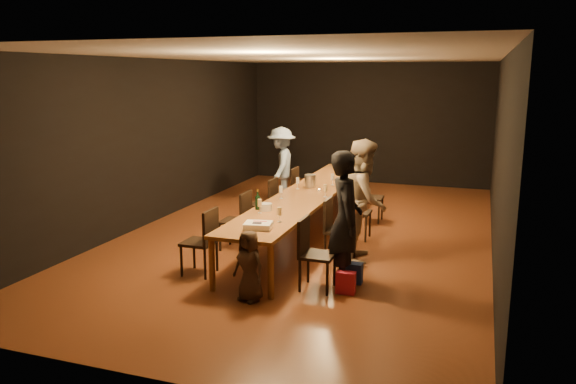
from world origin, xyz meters
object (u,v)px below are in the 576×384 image
(chair_right_2, at_px, (358,212))
(woman_birthday, at_px, (346,219))
(chair_right_1, at_px, (340,230))
(ice_bucket, at_px, (310,181))
(chair_right_3, at_px, (371,197))
(plate_stack, at_px, (266,207))
(chair_left_3, at_px, (286,191))
(woman_tan, at_px, (364,200))
(chair_right_0, at_px, (318,254))
(chair_left_2, at_px, (263,204))
(child, at_px, (249,266))
(man_blue, at_px, (281,165))
(chair_left_0, at_px, (199,241))
(champagne_bottle, at_px, (258,199))
(chair_left_1, at_px, (235,220))
(birthday_cake, at_px, (258,226))
(table, at_px, (309,194))

(chair_right_2, xyz_separation_m, woman_birthday, (0.30, -2.17, 0.43))
(chair_right_1, height_order, ice_bucket, ice_bucket)
(chair_right_3, distance_m, plate_stack, 2.92)
(chair_left_3, relative_size, woman_tan, 0.52)
(chair_right_0, bearing_deg, chair_left_2, -144.69)
(woman_tan, bearing_deg, chair_right_3, 1.97)
(chair_right_1, height_order, child, chair_right_1)
(man_blue, relative_size, child, 1.84)
(woman_birthday, bearing_deg, chair_left_3, 10.87)
(chair_left_0, xyz_separation_m, chair_left_3, (0.00, 3.60, 0.00))
(chair_left_2, distance_m, child, 3.19)
(chair_left_0, relative_size, champagne_bottle, 3.01)
(chair_left_1, bearing_deg, chair_right_0, -125.22)
(chair_right_1, height_order, chair_left_1, same)
(chair_right_1, xyz_separation_m, woman_tan, (0.30, 0.19, 0.44))
(chair_right_0, xyz_separation_m, plate_stack, (-1.06, 0.89, 0.34))
(chair_right_1, distance_m, chair_left_3, 2.94)
(woman_tan, relative_size, birthday_cake, 4.53)
(chair_left_1, height_order, chair_left_2, same)
(child, bearing_deg, birthday_cake, 118.97)
(woman_birthday, height_order, champagne_bottle, woman_birthday)
(chair_left_2, height_order, woman_birthday, woman_birthday)
(champagne_bottle, bearing_deg, chair_right_2, 51.29)
(table, xyz_separation_m, chair_right_2, (0.85, 0.00, -0.24))
(chair_left_3, bearing_deg, chair_left_2, -180.00)
(chair_right_0, height_order, chair_left_3, same)
(birthday_cake, distance_m, plate_stack, 0.99)
(chair_left_1, distance_m, chair_left_2, 1.20)
(child, height_order, champagne_bottle, champagne_bottle)
(birthday_cake, height_order, champagne_bottle, champagne_bottle)
(chair_left_0, bearing_deg, birthday_cake, -93.80)
(chair_right_2, bearing_deg, woman_tan, 16.52)
(chair_right_2, bearing_deg, chair_left_2, -90.00)
(chair_left_0, relative_size, woman_tan, 0.52)
(chair_right_0, xyz_separation_m, woman_tan, (0.30, 1.39, 0.44))
(chair_left_2, bearing_deg, chair_right_0, -144.69)
(chair_left_2, bearing_deg, woman_birthday, -137.27)
(chair_left_3, height_order, champagne_bottle, champagne_bottle)
(chair_left_2, bearing_deg, birthday_cake, -159.73)
(chair_left_0, relative_size, plate_stack, 4.99)
(chair_right_2, bearing_deg, chair_left_1, -54.78)
(woman_tan, height_order, ice_bucket, woman_tan)
(chair_right_1, height_order, champagne_bottle, champagne_bottle)
(chair_left_0, distance_m, chair_left_1, 1.20)
(chair_right_1, xyz_separation_m, chair_right_2, (0.00, 1.20, 0.00))
(woman_birthday, bearing_deg, chair_right_3, -14.76)
(chair_left_1, height_order, woman_tan, woman_tan)
(woman_tan, height_order, plate_stack, woman_tan)
(chair_left_3, distance_m, plate_stack, 2.80)
(woman_birthday, height_order, woman_tan, woman_tan)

